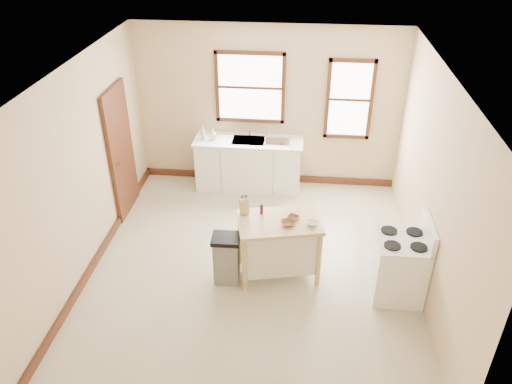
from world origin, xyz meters
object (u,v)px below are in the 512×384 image
dish_rack (278,139)px  gas_stove (400,258)px  pepper_grinder (262,209)px  soap_bottle_a (203,133)px  knife_block (244,206)px  bowl_c (312,223)px  trash_bin (227,259)px  soap_bottle_b (213,135)px  bowl_b (293,218)px  bowl_a (288,223)px  kitchen_island (278,248)px

dish_rack → gas_stove: bearing=-45.7°
pepper_grinder → gas_stove: gas_stove is taller
soap_bottle_a → dish_rack: soap_bottle_a is taller
knife_block → gas_stove: size_ratio=0.18×
bowl_c → trash_bin: size_ratio=0.20×
pepper_grinder → bowl_c: pepper_grinder is taller
knife_block → pepper_grinder: bearing=-31.8°
soap_bottle_b → pepper_grinder: bearing=-85.6°
soap_bottle_a → soap_bottle_b: size_ratio=1.21×
soap_bottle_b → dish_rack: (1.10, 0.02, -0.04)m
pepper_grinder → trash_bin: pepper_grinder is taller
bowl_b → pepper_grinder: bearing=170.3°
soap_bottle_b → bowl_b: 2.63m
dish_rack → knife_block: knife_block is taller
bowl_b → bowl_c: bowl_c is taller
bowl_c → soap_bottle_b: bearing=126.1°
soap_bottle_b → trash_bin: soap_bottle_b is taller
soap_bottle_a → knife_block: 2.33m
trash_bin → gas_stove: size_ratio=0.64×
bowl_a → bowl_b: bearing=66.4°
kitchen_island → pepper_grinder: size_ratio=7.17×
bowl_a → soap_bottle_a: bearing=123.5°
soap_bottle_a → kitchen_island: soap_bottle_a is taller
kitchen_island → pepper_grinder: pepper_grinder is taller
bowl_b → bowl_c: 0.27m
soap_bottle_b → bowl_b: size_ratio=1.26×
soap_bottle_b → gas_stove: (2.82, -2.48, -0.45)m
soap_bottle_b → gas_stove: 3.78m
bowl_b → soap_bottle_a: bearing=126.3°
kitchen_island → bowl_a: bearing=-46.9°
dish_rack → trash_bin: bearing=-91.8°
gas_stove → dish_rack: bearing=124.6°
bowl_a → trash_bin: size_ratio=0.25×
soap_bottle_a → pepper_grinder: bearing=-74.0°
bowl_c → soap_bottle_a: bearing=128.8°
bowl_c → gas_stove: 1.20m
pepper_grinder → bowl_b: (0.42, -0.07, -0.06)m
trash_bin → gas_stove: bearing=-1.6°
dish_rack → bowl_c: 2.41m
kitchen_island → bowl_b: 0.50m
gas_stove → bowl_c: bearing=171.6°
bowl_b → soap_bottle_b: bearing=123.3°
soap_bottle_a → bowl_b: size_ratio=1.53×
dish_rack → pepper_grinder: (-0.08, -2.15, -0.02)m
soap_bottle_b → gas_stove: gas_stove is taller
dish_rack → bowl_b: bearing=-71.4°
knife_block → gas_stove: gas_stove is taller
soap_bottle_b → bowl_a: bearing=-80.7°
soap_bottle_b → kitchen_island: size_ratio=0.17×
pepper_grinder → gas_stove: (1.80, -0.35, -0.39)m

